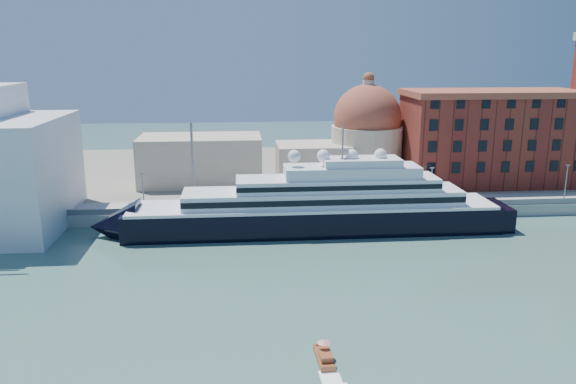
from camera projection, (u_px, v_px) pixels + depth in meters
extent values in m
plane|color=#38625D|center=(308.00, 277.00, 88.00)|extent=(400.00, 400.00, 0.00)
cube|color=gray|center=(289.00, 210.00, 120.55)|extent=(180.00, 10.00, 2.50)
cube|color=slate|center=(276.00, 172.00, 160.22)|extent=(260.00, 72.00, 2.00)
cube|color=slate|center=(291.00, 207.00, 115.75)|extent=(180.00, 0.10, 1.20)
cube|color=black|center=(313.00, 221.00, 110.04)|extent=(72.43, 11.14, 6.04)
cone|color=black|center=(115.00, 226.00, 106.80)|extent=(9.29, 11.14, 11.14)
cube|color=black|center=(491.00, 217.00, 113.17)|extent=(5.57, 10.21, 5.57)
cube|color=white|center=(313.00, 205.00, 109.25)|extent=(70.57, 11.33, 0.56)
cube|color=white|center=(323.00, 197.00, 109.00)|extent=(53.86, 9.29, 2.79)
cube|color=black|center=(326.00, 203.00, 104.52)|extent=(53.86, 0.15, 1.11)
cube|color=white|center=(337.00, 183.00, 108.61)|extent=(39.00, 8.36, 2.41)
cube|color=white|center=(352.00, 171.00, 108.28)|extent=(26.00, 7.43, 2.23)
cube|color=white|center=(361.00, 162.00, 107.98)|extent=(14.86, 6.50, 1.49)
cylinder|color=slate|center=(343.00, 142.00, 106.72)|extent=(0.28, 0.28, 6.50)
sphere|color=white|center=(294.00, 156.00, 106.56)|extent=(2.41, 2.41, 2.41)
sphere|color=white|center=(323.00, 156.00, 107.03)|extent=(2.41, 2.41, 2.41)
sphere|color=white|center=(352.00, 155.00, 107.51)|extent=(2.41, 2.41, 2.41)
sphere|color=white|center=(380.00, 155.00, 107.98)|extent=(2.41, 2.41, 2.41)
cube|color=white|center=(19.00, 239.00, 104.18)|extent=(11.89, 5.04, 1.54)
cube|color=white|center=(30.00, 232.00, 104.23)|extent=(4.08, 2.80, 1.15)
cube|color=brown|center=(324.00, 358.00, 64.19)|extent=(1.95, 5.23, 0.86)
cube|color=brown|center=(326.00, 356.00, 63.19)|extent=(1.47, 2.21, 0.69)
cylinder|color=slate|center=(324.00, 348.00, 64.34)|extent=(0.05, 0.05, 1.37)
cone|color=red|center=(324.00, 342.00, 64.15)|extent=(1.55, 1.55, 0.34)
cube|color=maroon|center=(490.00, 140.00, 139.51)|extent=(42.00, 18.00, 22.00)
cube|color=brown|center=(495.00, 93.00, 136.70)|extent=(43.00, 19.00, 1.50)
cylinder|color=beige|center=(366.00, 153.00, 143.72)|extent=(18.00, 18.00, 14.00)
sphere|color=brown|center=(367.00, 118.00, 141.53)|extent=(17.00, 17.00, 17.00)
cylinder|color=beige|center=(368.00, 86.00, 139.58)|extent=(3.00, 3.00, 3.00)
cube|color=beige|center=(313.00, 163.00, 141.08)|extent=(18.00, 14.00, 10.00)
cube|color=beige|center=(201.00, 160.00, 140.39)|extent=(30.00, 16.00, 12.00)
cylinder|color=slate|center=(143.00, 193.00, 113.81)|extent=(0.24, 0.24, 8.00)
cube|color=slate|center=(142.00, 173.00, 112.82)|extent=(0.80, 0.30, 0.25)
cylinder|color=slate|center=(290.00, 190.00, 116.37)|extent=(0.24, 0.24, 8.00)
cube|color=slate|center=(290.00, 170.00, 115.37)|extent=(0.80, 0.30, 0.25)
cylinder|color=slate|center=(431.00, 187.00, 118.93)|extent=(0.24, 0.24, 8.00)
cube|color=slate|center=(432.00, 168.00, 117.93)|extent=(0.80, 0.30, 0.25)
cylinder|color=slate|center=(566.00, 184.00, 121.48)|extent=(0.24, 0.24, 8.00)
cube|color=slate|center=(568.00, 165.00, 120.48)|extent=(0.80, 0.30, 0.25)
cylinder|color=slate|center=(193.00, 166.00, 115.38)|extent=(0.50, 0.50, 18.00)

